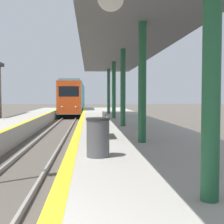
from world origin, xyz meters
TOP-DOWN VIEW (x-y plane):
  - train at (0.00, 42.34)m, footprint 2.69×23.72m
  - station_canopy at (3.87, 12.98)m, footprint 4.26×28.79m
  - trash_bin at (2.35, 4.87)m, footprint 0.60×0.60m
  - bench at (2.57, 8.72)m, footprint 0.44×1.75m

SIDE VIEW (x-z plane):
  - bench at x=2.57m, z-range 0.99..1.91m
  - trash_bin at x=2.35m, z-range 0.97..1.95m
  - train at x=0.00m, z-range 0.04..4.49m
  - station_canopy at x=3.87m, z-range 2.82..6.95m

